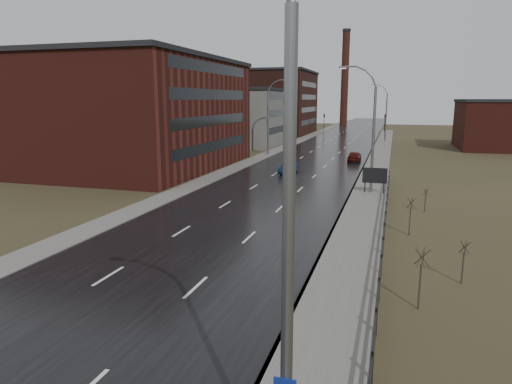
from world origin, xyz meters
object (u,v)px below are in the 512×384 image
Objects in this scene: billboard at (375,176)px; car_near at (289,168)px; streetlight_main at (271,231)px; car_far at (354,157)px.

car_near is at bearing 137.08° from billboard.
car_near is (-9.95, 9.25, -1.00)m from billboard.
streetlight_main reaches higher than car_far.
streetlight_main is at bearing -72.74° from car_near.
car_near is 0.94× the size of car_far.
billboard reaches higher than car_far.
billboard is at bearing 98.68° from car_far.
car_near is 14.15m from car_far.
billboard is at bearing 88.94° from streetlight_main.
streetlight_main is 3.04× the size of car_near.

